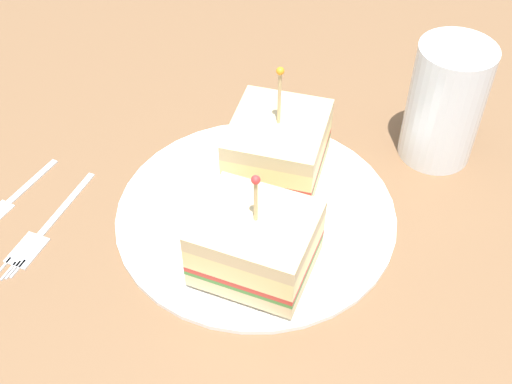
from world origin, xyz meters
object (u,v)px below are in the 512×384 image
sandwich_half_front (256,243)px  drink_glass (444,109)px  plate (256,211)px  sandwich_half_back (278,146)px  fork (40,234)px

sandwich_half_front → drink_glass: 23.04cm
plate → sandwich_half_back: size_ratio=2.05×
plate → drink_glass: bearing=-81.4°
plate → sandwich_half_back: 6.32cm
plate → sandwich_half_front: size_ratio=2.10×
sandwich_half_back → drink_glass: sandwich_half_back is taller
sandwich_half_back → fork: sandwich_half_back is taller
plate → sandwich_half_back: (4.20, -3.39, 3.28)cm
plate → fork: plate is taller
sandwich_half_front → fork: 19.48cm
plate → drink_glass: (2.92, -19.22, 4.76)cm
sandwich_half_back → drink_glass: bearing=-94.6°
plate → sandwich_half_front: sandwich_half_front is taller
sandwich_half_front → sandwich_half_back: bearing=-27.3°
sandwich_half_back → fork: 22.35cm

